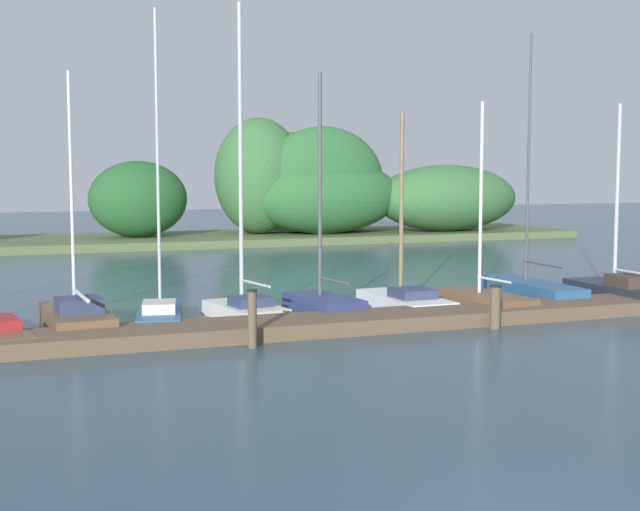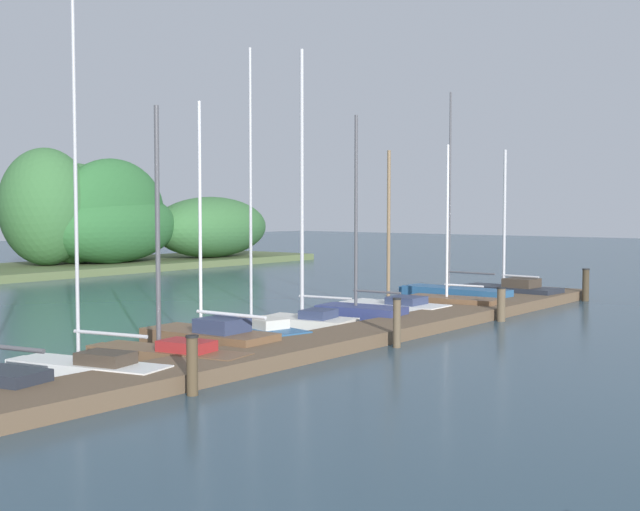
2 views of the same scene
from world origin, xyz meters
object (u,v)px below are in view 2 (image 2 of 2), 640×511
sailboat_4 (206,337)px  sailboat_10 (452,294)px  sailboat_8 (392,305)px  mooring_piling_4 (586,285)px  mooring_piling_3 (501,304)px  sailboat_6 (306,316)px  mooring_piling_1 (192,365)px  sailboat_9 (449,303)px  sailboat_5 (255,328)px  mooring_piling_2 (397,323)px  sailboat_3 (165,351)px  sailboat_7 (358,312)px  sailboat_2 (85,364)px  sailboat_11 (508,290)px

sailboat_4 → sailboat_10: bearing=-91.7°
sailboat_8 → mooring_piling_4: 8.64m
mooring_piling_3 → sailboat_6: bearing=146.1°
mooring_piling_1 → mooring_piling_4: size_ratio=0.93×
sailboat_9 → sailboat_6: bearing=74.8°
sailboat_4 → sailboat_5: (2.06, 0.27, -0.02)m
mooring_piling_2 → sailboat_3: bearing=151.6°
sailboat_3 → sailboat_9: (12.44, -0.24, -0.00)m
sailboat_3 → sailboat_10: (14.74, 0.94, 0.03)m
sailboat_5 → sailboat_7: sailboat_5 is taller
sailboat_8 → mooring_piling_1: sailboat_8 is taller
sailboat_3 → mooring_piling_4: sailboat_3 is taller
sailboat_8 → mooring_piling_4: sailboat_8 is taller
sailboat_2 → sailboat_10: 16.89m
mooring_piling_4 → sailboat_11: bearing=119.5°
sailboat_5 → sailboat_11: (13.19, -1.04, 0.04)m
sailboat_7 → sailboat_8: size_ratio=1.16×
sailboat_6 → sailboat_10: sailboat_6 is taller
sailboat_3 → mooring_piling_1: 3.22m
sailboat_3 → sailboat_11: (17.07, -0.19, 0.05)m
sailboat_3 → sailboat_6: 6.11m
mooring_piling_4 → sailboat_9: bearing=157.8°
sailboat_3 → sailboat_11: size_ratio=1.01×
sailboat_9 → sailboat_2: bearing=83.3°
sailboat_4 → mooring_piling_2: (3.38, -3.39, 0.29)m
sailboat_2 → sailboat_5: bearing=-95.4°
sailboat_5 → mooring_piling_1: size_ratio=6.79×
sailboat_4 → sailboat_6: 4.23m
sailboat_11 → sailboat_5: bearing=88.6°
sailboat_4 → sailboat_7: (6.20, -0.17, 0.03)m
sailboat_2 → sailboat_6: size_ratio=1.02×
mooring_piling_4 → mooring_piling_2: bearing=-179.6°
sailboat_10 → mooring_piling_1: size_ratio=6.79×
sailboat_10 → mooring_piling_3: 4.99m
sailboat_5 → sailboat_9: 8.63m
sailboat_4 → mooring_piling_3: 10.06m
sailboat_9 → sailboat_11: (4.63, 0.05, 0.05)m
sailboat_8 → sailboat_9: 2.12m
sailboat_4 → sailboat_5: size_ratio=0.79×
sailboat_2 → mooring_piling_4: (20.63, -2.74, 0.29)m
sailboat_10 → mooring_piling_4: size_ratio=6.30×
sailboat_4 → sailboat_9: 10.65m
sailboat_11 → mooring_piling_4: bearing=-147.4°
sailboat_5 → sailboat_10: (10.86, 0.09, 0.02)m
sailboat_2 → sailboat_7: size_ratio=1.29×
sailboat_11 → mooring_piling_4: (1.42, -2.52, 0.26)m
sailboat_11 → mooring_piling_3: bearing=116.8°
sailboat_3 → mooring_piling_4: bearing=-108.2°
sailboat_3 → mooring_piling_1: sailboat_3 is taller
sailboat_9 → mooring_piling_3: (-1.10, -2.46, 0.22)m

